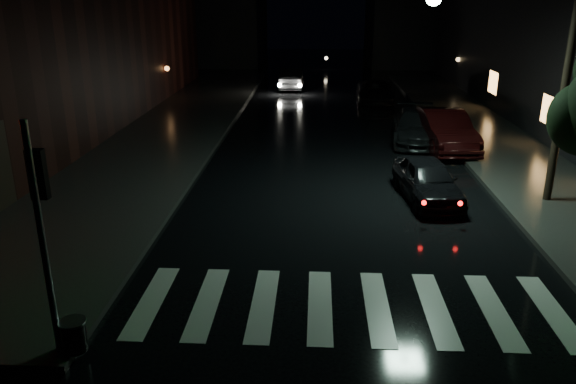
# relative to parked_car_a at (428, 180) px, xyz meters

# --- Properties ---
(ground) EXTENTS (120.00, 120.00, 0.00)m
(ground) POSITION_rel_parked_car_a_xyz_m (-5.80, -7.18, -0.66)
(ground) COLOR black
(ground) RESTS_ON ground
(sidewalk_left) EXTENTS (6.00, 44.00, 0.15)m
(sidewalk_left) POSITION_rel_parked_car_a_xyz_m (-10.80, 6.82, -0.59)
(sidewalk_left) COLOR #282826
(sidewalk_left) RESTS_ON ground
(sidewalk_right) EXTENTS (4.00, 44.00, 0.15)m
(sidewalk_right) POSITION_rel_parked_car_a_xyz_m (4.20, 6.82, -0.59)
(sidewalk_right) COLOR #282826
(sidewalk_right) RESTS_ON ground
(building_left) EXTENTS (10.00, 36.00, 7.00)m
(building_left) POSITION_rel_parked_car_a_xyz_m (-17.80, 8.82, 2.84)
(building_left) COLOR black
(building_left) RESTS_ON ground
(building_far_left) EXTENTS (14.00, 10.00, 8.00)m
(building_far_left) POSITION_rel_parked_car_a_xyz_m (-15.80, 37.82, 3.34)
(building_far_left) COLOR black
(building_far_left) RESTS_ON ground
(building_far_right) EXTENTS (14.00, 10.00, 7.00)m
(building_far_right) POSITION_rel_parked_car_a_xyz_m (8.20, 37.82, 2.84)
(building_far_right) COLOR black
(building_far_right) RESTS_ON ground
(crosswalk) EXTENTS (9.00, 3.00, 0.01)m
(crosswalk) POSITION_rel_parked_car_a_xyz_m (-2.80, -6.68, -0.66)
(crosswalk) COLOR beige
(crosswalk) RESTS_ON ground
(signal_pole_corner) EXTENTS (0.68, 0.61, 4.20)m
(signal_pole_corner) POSITION_rel_parked_car_a_xyz_m (-7.94, -8.64, 0.88)
(signal_pole_corner) COLOR slate
(signal_pole_corner) RESTS_ON ground
(utility_pole) EXTENTS (4.92, 0.44, 8.00)m
(utility_pole) POSITION_rel_parked_car_a_xyz_m (3.03, -0.18, 3.94)
(utility_pole) COLOR black
(utility_pole) RESTS_ON ground
(parked_car_a) EXTENTS (2.01, 4.04, 1.32)m
(parked_car_a) POSITION_rel_parked_car_a_xyz_m (0.00, 0.00, 0.00)
(parked_car_a) COLOR black
(parked_car_a) RESTS_ON ground
(parked_car_b) EXTENTS (2.15, 5.13, 1.65)m
(parked_car_b) POSITION_rel_parked_car_a_xyz_m (1.80, 6.30, 0.16)
(parked_car_b) COLOR black
(parked_car_b) RESTS_ON ground
(parked_car_c) EXTENTS (2.56, 5.08, 1.42)m
(parked_car_c) POSITION_rel_parked_car_a_xyz_m (0.86, 7.52, 0.05)
(parked_car_c) COLOR black
(parked_car_c) RESTS_ON ground
(parked_car_d) EXTENTS (2.40, 4.79, 1.30)m
(parked_car_d) POSITION_rel_parked_car_a_xyz_m (0.00, 17.31, -0.01)
(parked_car_d) COLOR black
(parked_car_d) RESTS_ON ground
(oncoming_car) EXTENTS (1.56, 4.37, 1.43)m
(oncoming_car) POSITION_rel_parked_car_a_xyz_m (-5.30, 22.03, 0.06)
(oncoming_car) COLOR black
(oncoming_car) RESTS_ON ground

